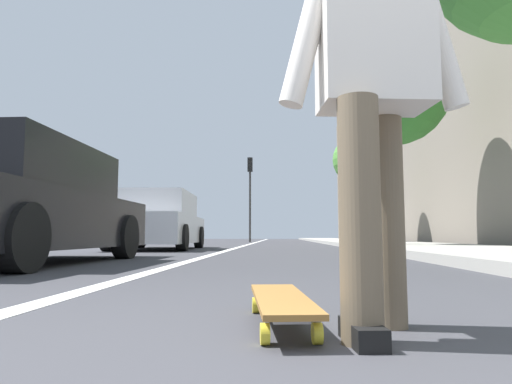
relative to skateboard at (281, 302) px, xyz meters
The scene contains 12 objects.
ground_plane 9.03m from the skateboard, ahead, with size 80.00×80.00×0.00m, color #38383D.
lane_stripe_white 19.07m from the skateboard, ahead, with size 52.00×0.16×0.01m, color silver.
sidewalk_curb 17.39m from the skateboard, 11.70° to the right, with size 52.00×3.20×0.13m, color #9E9B93.
building_facade 22.58m from the skateboard, 16.46° to the right, with size 40.00×1.20×10.95m, color slate.
skateboard is the anchor object (origin of this frame).
skater_person 0.92m from the skateboard, 113.41° to the right, with size 0.48×0.72×1.64m.
parked_car_near 4.89m from the skateboard, 41.66° to the left, with size 4.43×1.89×1.49m.
parked_car_mid 10.20m from the skateboard, 18.00° to the left, with size 4.55×2.08×1.47m.
traffic_light 23.43m from the skateboard, ahead, with size 0.33×0.28×4.78m.
street_tree_mid 11.26m from the skateboard, 17.34° to the right, with size 2.83×2.83×5.60m.
street_tree_far 16.67m from the skateboard, 11.03° to the right, with size 1.94×1.94×4.36m.
pedestrian_distant 11.11m from the skateboard, 15.35° to the right, with size 0.45×0.69×1.59m.
Camera 1 is at (-0.81, 0.06, 0.35)m, focal length 31.20 mm.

